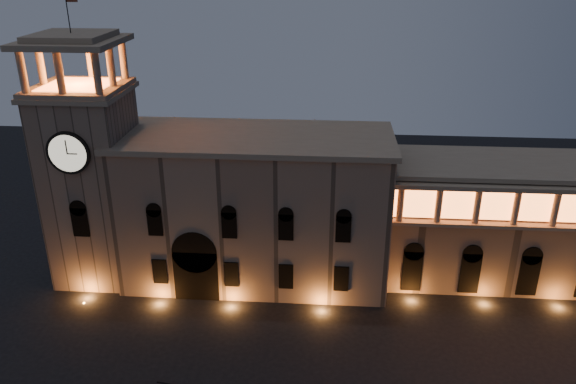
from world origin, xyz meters
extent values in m
cube|color=#896E59|center=(-2.00, 22.00, 8.50)|extent=(30.00, 12.00, 17.00)
cube|color=gray|center=(-2.00, 22.00, 17.30)|extent=(30.80, 12.80, 0.60)
cube|color=black|center=(-8.00, 16.60, 3.00)|extent=(5.00, 1.40, 6.00)
cylinder|color=black|center=(-8.00, 16.60, 6.00)|extent=(5.00, 1.40, 5.00)
cube|color=orange|center=(-8.00, 16.40, 2.80)|extent=(4.20, 0.20, 5.00)
cube|color=#896E59|center=(-20.50, 21.00, 11.00)|extent=(9.00, 9.00, 22.00)
cube|color=gray|center=(-20.50, 21.00, 22.25)|extent=(9.80, 9.80, 0.50)
cylinder|color=black|center=(-20.50, 16.32, 17.00)|extent=(4.60, 0.35, 4.60)
cylinder|color=beige|center=(-20.50, 16.18, 17.00)|extent=(4.00, 0.12, 4.00)
cube|color=gray|center=(-20.50, 21.00, 22.75)|extent=(9.40, 9.40, 0.50)
cube|color=orange|center=(-20.50, 21.00, 23.05)|extent=(6.80, 6.80, 0.15)
cylinder|color=gray|center=(-24.30, 17.20, 25.10)|extent=(0.76, 0.76, 4.20)
cylinder|color=gray|center=(-20.50, 17.20, 25.10)|extent=(0.76, 0.76, 4.20)
cylinder|color=gray|center=(-16.70, 17.20, 25.10)|extent=(0.76, 0.76, 4.20)
cylinder|color=gray|center=(-24.30, 24.80, 25.10)|extent=(0.76, 0.76, 4.20)
cylinder|color=gray|center=(-20.50, 24.80, 25.10)|extent=(0.76, 0.76, 4.20)
cylinder|color=gray|center=(-16.70, 24.80, 25.10)|extent=(0.76, 0.76, 4.20)
cylinder|color=gray|center=(-24.30, 21.00, 25.10)|extent=(0.76, 0.76, 4.20)
cylinder|color=gray|center=(-16.70, 21.00, 25.10)|extent=(0.76, 0.76, 4.20)
cube|color=gray|center=(-20.50, 21.00, 27.50)|extent=(9.80, 9.80, 0.60)
cube|color=gray|center=(-20.50, 21.00, 28.10)|extent=(7.50, 7.50, 0.60)
cylinder|color=black|center=(-20.50, 21.00, 30.40)|extent=(0.10, 0.10, 4.00)
cube|color=#836954|center=(32.00, 24.00, 7.00)|extent=(40.00, 10.00, 14.00)
cube|color=gray|center=(32.00, 24.00, 14.25)|extent=(40.60, 10.60, 0.50)
cube|color=gray|center=(32.00, 18.50, 9.30)|extent=(40.00, 1.20, 0.40)
cube|color=orange|center=(32.00, 19.05, 11.50)|extent=(38.00, 0.15, 3.60)
cylinder|color=gray|center=(14.00, 18.50, 11.50)|extent=(0.70, 0.70, 4.00)
cylinder|color=gray|center=(18.00, 18.50, 11.50)|extent=(0.70, 0.70, 4.00)
cylinder|color=gray|center=(22.00, 18.50, 11.50)|extent=(0.70, 0.70, 4.00)
cylinder|color=gray|center=(26.00, 18.50, 11.50)|extent=(0.70, 0.70, 4.00)
cylinder|color=gray|center=(30.00, 18.50, 11.50)|extent=(0.70, 0.70, 4.00)
camera|label=1|loc=(6.16, -36.36, 36.11)|focal=35.00mm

